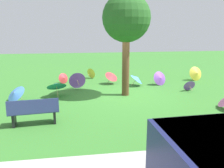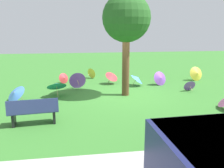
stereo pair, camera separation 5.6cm
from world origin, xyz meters
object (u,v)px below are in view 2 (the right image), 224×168
(park_bench, at_px, (34,111))
(parasol_purple_2, at_px, (189,85))
(parasol_blue_0, at_px, (137,78))
(parasol_purple_0, at_px, (77,80))
(parasol_blue_1, at_px, (15,93))
(parasol_yellow_1, at_px, (92,73))
(parasol_teal_0, at_px, (56,85))
(parasol_purple_1, at_px, (161,78))
(shade_tree, at_px, (126,19))
(parasol_yellow_2, at_px, (197,73))
(parasol_red_1, at_px, (112,76))
(parasol_red_2, at_px, (64,78))

(park_bench, relative_size, parasol_purple_2, 2.68)
(parasol_blue_0, height_order, parasol_purple_0, parasol_purple_0)
(parasol_blue_1, bearing_deg, parasol_yellow_1, -128.65)
(park_bench, distance_m, parasol_blue_1, 2.92)
(park_bench, bearing_deg, parasol_teal_0, -97.65)
(parasol_blue_1, bearing_deg, parasol_teal_0, -159.33)
(parasol_purple_1, xyz_separation_m, parasol_blue_1, (7.24, 2.01, -0.01))
(parasol_blue_0, bearing_deg, parasol_purple_0, 0.36)
(shade_tree, xyz_separation_m, parasol_yellow_2, (-4.91, -2.44, -3.05))
(parasol_red_1, bearing_deg, parasol_blue_1, 29.90)
(parasol_blue_0, bearing_deg, parasol_yellow_2, -168.73)
(parasol_red_1, relative_size, parasol_yellow_2, 1.05)
(parasol_purple_0, height_order, parasol_purple_2, parasol_purple_0)
(parasol_red_2, bearing_deg, parasol_blue_0, 163.80)
(parasol_purple_0, bearing_deg, parasol_purple_2, 166.52)
(parasol_blue_0, distance_m, parasol_blue_1, 6.26)
(parasol_yellow_1, bearing_deg, parasol_purple_2, 141.08)
(parasol_purple_1, height_order, parasol_yellow_2, parasol_yellow_2)
(parasol_purple_1, height_order, parasol_yellow_1, parasol_purple_1)
(parasol_teal_0, distance_m, parasol_blue_1, 1.81)
(parasol_red_2, bearing_deg, parasol_yellow_1, -143.44)
(parasol_yellow_2, bearing_deg, parasol_red_2, -2.86)
(shade_tree, bearing_deg, parasol_yellow_2, -153.54)
(parasol_purple_0, height_order, parasol_blue_1, parasol_purple_0)
(parasol_purple_1, xyz_separation_m, parasol_red_2, (5.37, -1.19, -0.09))
(parasol_blue_1, bearing_deg, shade_tree, -175.80)
(park_bench, distance_m, parasol_blue_0, 6.60)
(shade_tree, xyz_separation_m, parasol_blue_1, (4.91, 0.36, -3.11))
(parasol_purple_2, bearing_deg, parasol_purple_0, -13.48)
(park_bench, relative_size, parasol_red_2, 2.46)
(shade_tree, distance_m, parasol_yellow_1, 5.35)
(shade_tree, bearing_deg, parasol_red_1, -82.12)
(parasol_blue_0, distance_m, parasol_purple_1, 1.32)
(parasol_purple_1, bearing_deg, parasol_teal_0, 13.91)
(park_bench, bearing_deg, parasol_red_1, -122.36)
(parasol_blue_0, height_order, parasol_red_1, parasol_red_1)
(parasol_purple_0, distance_m, parasol_purple_1, 4.60)
(shade_tree, distance_m, parasol_teal_0, 4.38)
(parasol_purple_0, distance_m, parasol_red_2, 1.43)
(parasol_blue_0, distance_m, parasol_red_1, 1.46)
(parasol_blue_0, relative_size, parasol_yellow_1, 1.37)
(parasol_yellow_1, bearing_deg, park_bench, 71.92)
(parasol_purple_1, height_order, parasol_blue_1, parasol_purple_1)
(parasol_red_1, xyz_separation_m, parasol_purple_2, (-3.67, 1.98, -0.18))
(parasol_purple_0, distance_m, parasol_red_1, 2.06)
(parasol_purple_0, relative_size, parasol_purple_1, 1.02)
(park_bench, relative_size, parasol_yellow_2, 1.72)
(park_bench, bearing_deg, parasol_red_2, -96.13)
(parasol_purple_0, xyz_separation_m, parasol_red_2, (0.76, -1.20, -0.14))
(park_bench, height_order, parasol_yellow_1, park_bench)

